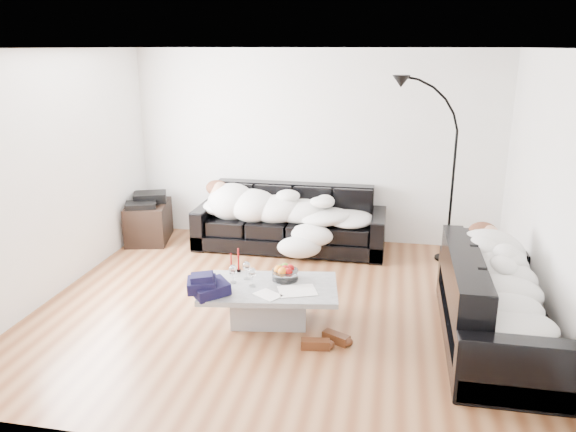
% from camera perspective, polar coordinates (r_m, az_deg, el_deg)
% --- Properties ---
extents(ground, '(5.00, 5.00, 0.00)m').
position_cam_1_polar(ground, '(5.97, -0.55, -9.12)').
color(ground, brown).
rests_on(ground, ground).
extents(wall_back, '(5.00, 0.02, 2.60)m').
position_cam_1_polar(wall_back, '(7.70, 2.77, 7.00)').
color(wall_back, silver).
rests_on(wall_back, ground).
extents(wall_left, '(0.02, 4.50, 2.60)m').
position_cam_1_polar(wall_left, '(6.49, -22.81, 3.84)').
color(wall_left, silver).
rests_on(wall_left, ground).
extents(wall_right, '(0.02, 4.50, 2.60)m').
position_cam_1_polar(wall_right, '(5.61, 25.33, 1.63)').
color(wall_right, silver).
rests_on(wall_right, ground).
extents(ceiling, '(5.00, 5.00, 0.00)m').
position_cam_1_polar(ceiling, '(5.37, -0.63, 16.68)').
color(ceiling, white).
rests_on(ceiling, ground).
extents(sofa_back, '(2.52, 0.87, 0.82)m').
position_cam_1_polar(sofa_back, '(7.48, 0.18, -0.28)').
color(sofa_back, black).
rests_on(sofa_back, ground).
extents(sofa_right, '(0.89, 2.08, 0.84)m').
position_cam_1_polar(sofa_right, '(5.44, 20.51, -8.09)').
color(sofa_right, black).
rests_on(sofa_right, ground).
extents(sleeper_back, '(2.13, 0.74, 0.43)m').
position_cam_1_polar(sleeper_back, '(7.37, 0.11, 1.25)').
color(sleeper_back, white).
rests_on(sleeper_back, sofa_back).
extents(sleeper_right, '(0.75, 1.79, 0.44)m').
position_cam_1_polar(sleeper_right, '(5.35, 20.75, -5.98)').
color(sleeper_right, white).
rests_on(sleeper_right, sofa_right).
extents(teal_cushion, '(0.42, 0.38, 0.20)m').
position_cam_1_polar(teal_cushion, '(5.91, 19.28, -2.83)').
color(teal_cushion, '#094537').
rests_on(teal_cushion, sofa_right).
extents(coffee_table, '(1.41, 0.96, 0.38)m').
position_cam_1_polar(coffee_table, '(5.58, -1.91, -8.92)').
color(coffee_table, '#939699').
rests_on(coffee_table, ground).
extents(fruit_bowl, '(0.30, 0.30, 0.16)m').
position_cam_1_polar(fruit_bowl, '(5.61, -0.29, -5.70)').
color(fruit_bowl, white).
rests_on(fruit_bowl, coffee_table).
extents(wine_glass_a, '(0.08, 0.08, 0.18)m').
position_cam_1_polar(wine_glass_a, '(5.63, -4.24, -5.54)').
color(wine_glass_a, white).
rests_on(wine_glass_a, coffee_table).
extents(wine_glass_b, '(0.10, 0.10, 0.18)m').
position_cam_1_polar(wine_glass_b, '(5.56, -5.61, -5.88)').
color(wine_glass_b, white).
rests_on(wine_glass_b, coffee_table).
extents(wine_glass_c, '(0.08, 0.08, 0.19)m').
position_cam_1_polar(wine_glass_c, '(5.47, -3.66, -6.23)').
color(wine_glass_c, white).
rests_on(wine_glass_c, coffee_table).
extents(candle_left, '(0.04, 0.04, 0.21)m').
position_cam_1_polar(candle_left, '(5.77, -5.79, -4.86)').
color(candle_left, maroon).
rests_on(candle_left, coffee_table).
extents(candle_right, '(0.05, 0.05, 0.25)m').
position_cam_1_polar(candle_right, '(5.81, -5.06, -4.49)').
color(candle_right, maroon).
rests_on(candle_right, coffee_table).
extents(newspaper_a, '(0.42, 0.38, 0.01)m').
position_cam_1_polar(newspaper_a, '(5.38, 0.95, -7.58)').
color(newspaper_a, silver).
rests_on(newspaper_a, coffee_table).
extents(newspaper_b, '(0.31, 0.29, 0.01)m').
position_cam_1_polar(newspaper_b, '(5.30, -2.07, -7.98)').
color(newspaper_b, silver).
rests_on(newspaper_b, coffee_table).
extents(navy_jacket, '(0.43, 0.40, 0.17)m').
position_cam_1_polar(navy_jacket, '(5.31, -8.25, -6.27)').
color(navy_jacket, black).
rests_on(navy_jacket, coffee_table).
extents(shoes, '(0.46, 0.35, 0.10)m').
position_cam_1_polar(shoes, '(5.24, 3.80, -12.53)').
color(shoes, '#472311').
rests_on(shoes, ground).
extents(av_cabinet, '(0.69, 0.87, 0.53)m').
position_cam_1_polar(av_cabinet, '(8.07, -13.97, -0.59)').
color(av_cabinet, black).
rests_on(av_cabinet, ground).
extents(stereo, '(0.54, 0.48, 0.13)m').
position_cam_1_polar(stereo, '(7.97, -14.14, 1.68)').
color(stereo, black).
rests_on(stereo, av_cabinet).
extents(floor_lamp, '(0.79, 0.57, 2.02)m').
position_cam_1_polar(floor_lamp, '(7.20, 16.38, 3.28)').
color(floor_lamp, black).
rests_on(floor_lamp, ground).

